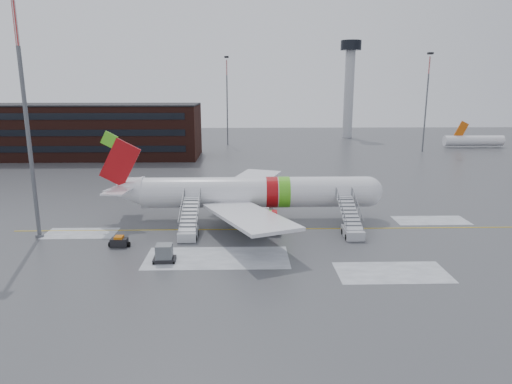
{
  "coord_description": "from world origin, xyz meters",
  "views": [
    {
      "loc": [
        -3.27,
        -52.04,
        16.47
      ],
      "look_at": [
        -1.9,
        1.1,
        4.0
      ],
      "focal_mm": 32.0,
      "sensor_mm": 36.0,
      "label": 1
    }
  ],
  "objects_px": {
    "airliner": "(248,193)",
    "uld_container": "(164,254)",
    "baggage_tractor": "(119,242)",
    "airstair_fwd": "(351,226)",
    "pushback_tug": "(266,227)",
    "airstair_aft": "(189,227)",
    "light_mast_near": "(26,116)"
  },
  "relations": [
    {
      "from": "uld_container",
      "to": "baggage_tractor",
      "type": "relative_size",
      "value": 0.96
    },
    {
      "from": "uld_container",
      "to": "baggage_tractor",
      "type": "xyz_separation_m",
      "value": [
        -5.44,
        4.33,
        -0.31
      ]
    },
    {
      "from": "airstair_aft",
      "to": "uld_container",
      "type": "relative_size",
      "value": 3.59
    },
    {
      "from": "pushback_tug",
      "to": "baggage_tractor",
      "type": "xyz_separation_m",
      "value": [
        -15.53,
        -4.05,
        -0.26
      ]
    },
    {
      "from": "airliner",
      "to": "pushback_tug",
      "type": "relative_size",
      "value": 11.35
    },
    {
      "from": "airstair_fwd",
      "to": "light_mast_near",
      "type": "relative_size",
      "value": 0.3
    },
    {
      "from": "baggage_tractor",
      "to": "light_mast_near",
      "type": "distance_m",
      "value": 16.44
    },
    {
      "from": "airstair_fwd",
      "to": "pushback_tug",
      "type": "bearing_deg",
      "value": 174.31
    },
    {
      "from": "airstair_fwd",
      "to": "pushback_tug",
      "type": "xyz_separation_m",
      "value": [
        -9.58,
        0.96,
        -0.32
      ]
    },
    {
      "from": "airstair_fwd",
      "to": "baggage_tractor",
      "type": "height_order",
      "value": "airstair_fwd"
    },
    {
      "from": "airstair_aft",
      "to": "pushback_tug",
      "type": "height_order",
      "value": "airstair_aft"
    },
    {
      "from": "airstair_aft",
      "to": "baggage_tractor",
      "type": "bearing_deg",
      "value": -155.87
    },
    {
      "from": "airliner",
      "to": "light_mast_near",
      "type": "xyz_separation_m",
      "value": [
        -23.3,
        -6.22,
        9.87
      ]
    },
    {
      "from": "airstair_fwd",
      "to": "uld_container",
      "type": "bearing_deg",
      "value": -159.32
    },
    {
      "from": "airstair_fwd",
      "to": "airstair_aft",
      "type": "bearing_deg",
      "value": 180.0
    },
    {
      "from": "light_mast_near",
      "to": "airstair_aft",
      "type": "bearing_deg",
      "value": -1.09
    },
    {
      "from": "airliner",
      "to": "uld_container",
      "type": "height_order",
      "value": "airliner"
    },
    {
      "from": "airstair_fwd",
      "to": "pushback_tug",
      "type": "distance_m",
      "value": 9.63
    },
    {
      "from": "light_mast_near",
      "to": "baggage_tractor",
      "type": "bearing_deg",
      "value": -19.3
    },
    {
      "from": "airstair_aft",
      "to": "baggage_tractor",
      "type": "distance_m",
      "value": 7.59
    },
    {
      "from": "airstair_fwd",
      "to": "airstair_aft",
      "type": "distance_m",
      "value": 18.21
    },
    {
      "from": "pushback_tug",
      "to": "airstair_aft",
      "type": "bearing_deg",
      "value": -173.68
    },
    {
      "from": "airstair_fwd",
      "to": "baggage_tractor",
      "type": "distance_m",
      "value": 25.31
    },
    {
      "from": "airliner",
      "to": "light_mast_near",
      "type": "distance_m",
      "value": 26.05
    },
    {
      "from": "pushback_tug",
      "to": "baggage_tractor",
      "type": "distance_m",
      "value": 16.05
    },
    {
      "from": "airstair_fwd",
      "to": "pushback_tug",
      "type": "height_order",
      "value": "airstair_fwd"
    },
    {
      "from": "airliner",
      "to": "light_mast_near",
      "type": "height_order",
      "value": "light_mast_near"
    },
    {
      "from": "baggage_tractor",
      "to": "airstair_fwd",
      "type": "bearing_deg",
      "value": 7.02
    },
    {
      "from": "airstair_fwd",
      "to": "uld_container",
      "type": "distance_m",
      "value": 21.03
    },
    {
      "from": "pushback_tug",
      "to": "light_mast_near",
      "type": "xyz_separation_m",
      "value": [
        -25.27,
        -0.64,
        12.54
      ]
    },
    {
      "from": "baggage_tractor",
      "to": "light_mast_near",
      "type": "xyz_separation_m",
      "value": [
        -9.74,
        3.41,
        12.8
      ]
    },
    {
      "from": "airliner",
      "to": "airstair_aft",
      "type": "bearing_deg",
      "value": -135.49
    }
  ]
}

